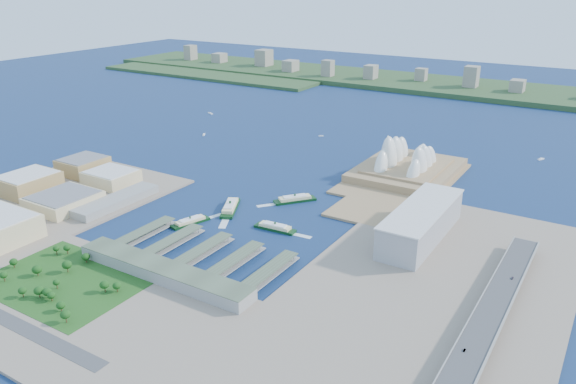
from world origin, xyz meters
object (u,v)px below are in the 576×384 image
Objects in this scene: opera_house at (408,154)px; toaster_building at (421,223)px; ferry_a at (230,205)px; car_c at (512,278)px; ferry_d at (275,226)px; ferry_b at (295,198)px; ferry_c at (190,220)px; car_b at (464,350)px.

opera_house reaches higher than toaster_building.
ferry_a is 13.86× the size of car_c.
ferry_a is at bearing 71.91° from ferry_d.
toaster_building is 164.46m from ferry_d.
ferry_b is 1.11× the size of ferry_d.
opera_house is 340.13m from ferry_c.
toaster_building is at bearing -65.77° from opera_house.
ferry_b is 12.65× the size of car_c.
ferry_a is at bearing 176.45° from car_c.
car_c is (285.58, -87.13, 10.24)m from ferry_b.
car_b reaches higher than ferry_a.
ferry_d reaches higher than ferry_c.
ferry_d is at bearing -41.09° from ferry_a.
car_b is at bearing -62.34° from toaster_building.
ferry_c is at bearing 108.44° from ferry_d.
car_c is (340.42, -21.12, 9.74)m from ferry_a.
opera_house is 437.03m from car_b.
ferry_c is (-14.23, -59.01, -1.17)m from ferry_a.
opera_house is at bearing 32.80° from ferry_a.
car_b is at bearing 0.84° from ferry_b.
ferry_b is at bearing 142.04° from car_b.
ferry_c is at bearing -157.61° from toaster_building.
ferry_c is 358.69m from car_b.
ferry_d is (-61.34, -262.40, -27.26)m from opera_house.
toaster_building is at bearing 149.86° from car_c.
toaster_building is at bearing -71.50° from ferry_d.
ferry_a is at bearing -86.23° from ferry_c.
car_b is (252.34, -130.33, 10.71)m from ferry_d.
ferry_c is at bearing -117.33° from opera_house.
ferry_a is 82.60m from ferry_d.
toaster_building is 42.27× the size of car_b.
ferry_d is 284.21m from car_b.
ferry_a is 365.05m from car_b.
ferry_b is at bearing 163.03° from car_c.
car_c reaches higher than ferry_c.
ferry_d is at bearing -157.59° from toaster_building.
car_c reaches higher than car_b.
toaster_building is at bearing -140.29° from ferry_c.
ferry_a is 341.21m from car_c.
opera_house is 3.59× the size of ferry_d.
car_c is at bearing -30.47° from ferry_a.
ferry_b is 298.75m from car_c.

